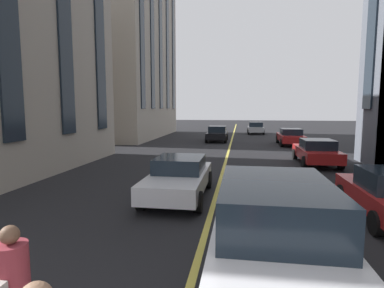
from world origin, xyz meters
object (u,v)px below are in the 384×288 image
object	(u,v)px
car_white_parked_b	(179,177)
car_black_mid	(217,134)
car_white_oncoming	(275,237)
car_red_trailing	(316,151)
car_silver_near	(256,128)
car_red_far	(290,137)

from	to	relation	value
car_white_parked_b	car_black_mid	size ratio (longest dim) A/B	1.13
car_white_oncoming	car_red_trailing	size ratio (longest dim) A/B	1.07
car_white_parked_b	car_silver_near	bearing A→B (deg)	-7.93
car_red_far	car_black_mid	distance (m)	6.48
car_white_parked_b	car_red_trailing	bearing A→B (deg)	-39.86
car_black_mid	car_white_oncoming	distance (m)	23.69
car_silver_near	car_black_mid	xyz separation A→B (m)	(-9.15, 3.88, 0.00)
car_white_parked_b	car_black_mid	bearing A→B (deg)	0.18
car_silver_near	car_white_oncoming	world-z (taller)	car_white_oncoming
car_silver_near	car_black_mid	distance (m)	9.94
car_white_parked_b	car_red_trailing	world-z (taller)	same
car_black_mid	car_red_trailing	distance (m)	12.55
car_white_parked_b	car_red_trailing	size ratio (longest dim) A/B	1.00
car_red_far	car_silver_near	bearing A→B (deg)	11.83
car_silver_near	car_black_mid	size ratio (longest dim) A/B	1.00
car_white_parked_b	car_red_trailing	distance (m)	9.58
car_white_parked_b	car_white_oncoming	xyz separation A→B (m)	(-5.27, -2.62, 0.27)
car_red_far	car_white_oncoming	bearing A→B (deg)	170.76
car_white_parked_b	car_silver_near	size ratio (longest dim) A/B	1.13
car_white_oncoming	car_white_parked_b	bearing A→B (deg)	26.42
car_red_far	car_white_parked_b	world-z (taller)	same
car_red_far	car_silver_near	world-z (taller)	car_silver_near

